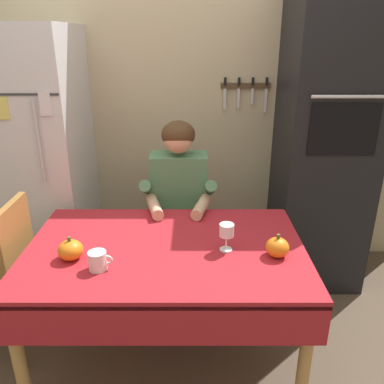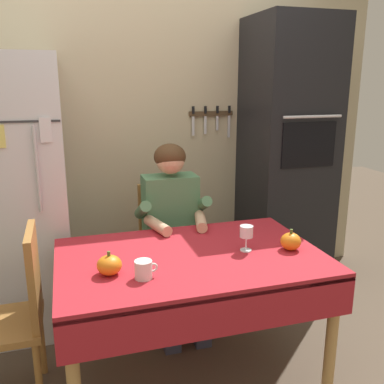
{
  "view_description": "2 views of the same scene",
  "coord_description": "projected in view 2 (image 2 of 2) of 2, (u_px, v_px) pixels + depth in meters",
  "views": [
    {
      "loc": [
        0.13,
        -1.63,
        1.73
      ],
      "look_at": [
        0.13,
        0.24,
        0.98
      ],
      "focal_mm": 36.7,
      "sensor_mm": 36.0,
      "label": 1
    },
    {
      "loc": [
        -0.6,
        -1.92,
        1.64
      ],
      "look_at": [
        0.06,
        0.27,
        1.04
      ],
      "focal_mm": 39.73,
      "sensor_mm": 36.0,
      "label": 2
    }
  ],
  "objects": [
    {
      "name": "back_wall_assembly",
      "position": [
        151.0,
        126.0,
        3.3
      ],
      "size": [
        3.7,
        0.13,
        2.6
      ],
      "color": "#BCAD89",
      "rests_on": "ground"
    },
    {
      "name": "chair_behind_person",
      "position": [
        167.0,
        243.0,
        3.05
      ],
      "size": [
        0.4,
        0.4,
        0.93
      ],
      "color": "#9E6B33",
      "rests_on": "ground"
    },
    {
      "name": "wine_glass",
      "position": [
        246.0,
        233.0,
        2.29
      ],
      "size": [
        0.07,
        0.07,
        0.14
      ],
      "color": "white",
      "rests_on": "dining_table"
    },
    {
      "name": "pumpkin_medium",
      "position": [
        109.0,
        265.0,
        2.02
      ],
      "size": [
        0.12,
        0.12,
        0.12
      ],
      "color": "orange",
      "rests_on": "dining_table"
    },
    {
      "name": "wall_oven",
      "position": [
        286.0,
        159.0,
        3.32
      ],
      "size": [
        0.6,
        0.64,
        2.1
      ],
      "color": "black",
      "rests_on": "ground"
    },
    {
      "name": "dining_table",
      "position": [
        192.0,
        271.0,
        2.27
      ],
      "size": [
        1.4,
        0.9,
        0.74
      ],
      "color": "tan",
      "rests_on": "ground"
    },
    {
      "name": "pumpkin_large",
      "position": [
        291.0,
        241.0,
        2.32
      ],
      "size": [
        0.11,
        0.11,
        0.12
      ],
      "color": "orange",
      "rests_on": "dining_table"
    },
    {
      "name": "refrigerator",
      "position": [
        13.0,
        198.0,
        2.76
      ],
      "size": [
        0.68,
        0.71,
        1.8
      ],
      "color": "silver",
      "rests_on": "ground"
    },
    {
      "name": "seated_person",
      "position": [
        173.0,
        221.0,
        2.82
      ],
      "size": [
        0.47,
        0.55,
        1.25
      ],
      "color": "#38384C",
      "rests_on": "ground"
    },
    {
      "name": "coffee_mug",
      "position": [
        144.0,
        269.0,
        1.98
      ],
      "size": [
        0.11,
        0.08,
        0.09
      ],
      "color": "white",
      "rests_on": "dining_table"
    },
    {
      "name": "chair_left_side",
      "position": [
        16.0,
        310.0,
        2.15
      ],
      "size": [
        0.4,
        0.4,
        0.93
      ],
      "color": "#9E6B33",
      "rests_on": "ground"
    }
  ]
}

